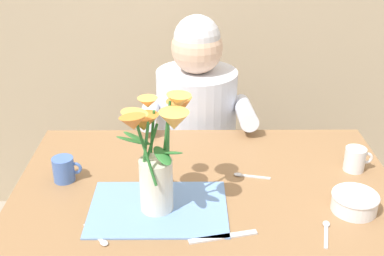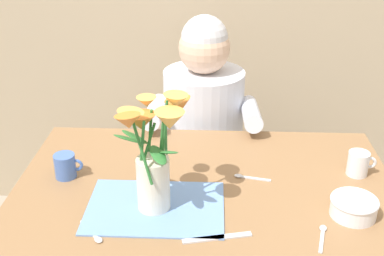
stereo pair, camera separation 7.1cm
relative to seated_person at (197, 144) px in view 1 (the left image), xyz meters
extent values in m
cube|color=olive|center=(0.02, -0.62, 0.16)|extent=(1.20, 0.80, 0.04)
cylinder|color=olive|center=(-0.52, -0.28, -0.21)|extent=(0.06, 0.06, 0.70)
cylinder|color=olive|center=(0.56, -0.28, -0.21)|extent=(0.06, 0.06, 0.70)
cylinder|color=#4C4C56|center=(0.00, 0.00, -0.36)|extent=(0.30, 0.30, 0.40)
cylinder|color=silver|center=(0.00, 0.00, 0.09)|extent=(0.34, 0.34, 0.50)
sphere|color=#DBB293|center=(0.00, 0.00, 0.44)|extent=(0.21, 0.21, 0.21)
sphere|color=silver|center=(0.00, 0.00, 0.48)|extent=(0.19, 0.19, 0.19)
cylinder|color=silver|center=(-0.19, -0.14, 0.22)|extent=(0.07, 0.33, 0.12)
cylinder|color=silver|center=(0.19, -0.14, 0.22)|extent=(0.07, 0.33, 0.12)
cube|color=#6B93D1|center=(-0.12, -0.74, 0.18)|extent=(0.40, 0.28, 0.00)
cylinder|color=silver|center=(-0.13, -0.74, 0.26)|extent=(0.10, 0.10, 0.16)
cylinder|color=#2D7533|center=(-0.09, -0.73, 0.40)|extent=(0.03, 0.03, 0.22)
cone|color=#EFA84C|center=(-0.06, -0.72, 0.51)|extent=(0.08, 0.08, 0.04)
sphere|color=#E5D14C|center=(-0.06, -0.72, 0.52)|extent=(0.02, 0.02, 0.02)
cylinder|color=#2D7533|center=(-0.09, -0.69, 0.38)|extent=(0.01, 0.06, 0.17)
cone|color=orange|center=(-0.06, -0.65, 0.47)|extent=(0.08, 0.08, 0.05)
sphere|color=#E5D14C|center=(-0.06, -0.65, 0.47)|extent=(0.02, 0.02, 0.02)
cylinder|color=#2D7533|center=(-0.14, -0.69, 0.38)|extent=(0.03, 0.02, 0.18)
cone|color=#EFA84C|center=(-0.15, -0.64, 0.48)|extent=(0.07, 0.07, 0.03)
sphere|color=#E5D14C|center=(-0.15, -0.64, 0.48)|extent=(0.02, 0.02, 0.02)
cylinder|color=#2D7533|center=(-0.14, -0.72, 0.37)|extent=(0.05, 0.06, 0.14)
cone|color=orange|center=(-0.16, -0.71, 0.44)|extent=(0.13, 0.13, 0.05)
sphere|color=#E5D14C|center=(-0.16, -0.71, 0.45)|extent=(0.02, 0.02, 0.02)
cylinder|color=#2D7533|center=(-0.15, -0.75, 0.39)|extent=(0.03, 0.06, 0.19)
cone|color=#EFA84C|center=(-0.18, -0.77, 0.48)|extent=(0.08, 0.08, 0.05)
sphere|color=#E5D14C|center=(-0.18, -0.77, 0.49)|extent=(0.02, 0.02, 0.02)
cylinder|color=#2D7533|center=(-0.15, -0.78, 0.39)|extent=(0.06, 0.05, 0.20)
cone|color=orange|center=(-0.17, -0.82, 0.49)|extent=(0.10, 0.10, 0.05)
sphere|color=#E5D14C|center=(-0.17, -0.82, 0.50)|extent=(0.02, 0.02, 0.02)
cylinder|color=#2D7533|center=(-0.10, -0.76, 0.39)|extent=(0.03, 0.04, 0.19)
cone|color=#EFA84C|center=(-0.07, -0.79, 0.49)|extent=(0.11, 0.11, 0.05)
sphere|color=#E5D14C|center=(-0.07, -0.79, 0.49)|extent=(0.02, 0.02, 0.02)
ellipsoid|color=#2D7533|center=(-0.18, -0.71, 0.39)|extent=(0.09, 0.08, 0.04)
ellipsoid|color=#2D7533|center=(-0.10, -0.79, 0.39)|extent=(0.07, 0.10, 0.03)
ellipsoid|color=#2D7533|center=(-0.08, -0.78, 0.39)|extent=(0.09, 0.09, 0.05)
ellipsoid|color=#2D7533|center=(-0.19, -0.74, 0.41)|extent=(0.10, 0.05, 0.05)
cylinder|color=white|center=(0.44, -0.75, 0.20)|extent=(0.13, 0.13, 0.05)
torus|color=white|center=(0.44, -0.75, 0.23)|extent=(0.14, 0.14, 0.01)
cube|color=silver|center=(0.06, -0.87, 0.18)|extent=(0.19, 0.06, 0.00)
cylinder|color=silver|center=(0.51, -0.52, 0.22)|extent=(0.07, 0.07, 0.08)
torus|color=silver|center=(0.55, -0.52, 0.22)|extent=(0.04, 0.01, 0.04)
cylinder|color=#476BB7|center=(-0.43, -0.58, 0.22)|extent=(0.07, 0.07, 0.08)
torus|color=#476BB7|center=(-0.39, -0.58, 0.22)|extent=(0.04, 0.01, 0.04)
cube|color=silver|center=(0.33, -0.87, 0.18)|extent=(0.03, 0.10, 0.00)
ellipsoid|color=silver|center=(0.35, -0.81, 0.18)|extent=(0.03, 0.03, 0.01)
cube|color=silver|center=(0.18, -0.56, 0.18)|extent=(0.10, 0.03, 0.00)
ellipsoid|color=silver|center=(0.13, -0.55, 0.18)|extent=(0.03, 0.03, 0.01)
cube|color=silver|center=(-0.29, -0.85, 0.18)|extent=(0.07, 0.08, 0.00)
ellipsoid|color=silver|center=(-0.26, -0.89, 0.18)|extent=(0.03, 0.03, 0.01)
camera|label=1|loc=(-0.03, -1.93, 1.03)|focal=46.31mm
camera|label=2|loc=(0.04, -1.93, 1.03)|focal=46.31mm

